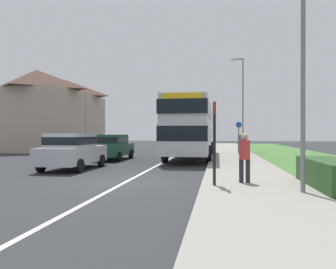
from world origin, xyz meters
name	(u,v)px	position (x,y,z in m)	size (l,w,h in m)	color
ground_plane	(127,182)	(0.00, 0.00, 0.00)	(120.00, 120.00, 0.00)	#2D3033
lane_marking_centre	(165,161)	(0.00, 8.00, 0.00)	(0.14, 60.00, 0.01)	silver
pavement_near_side	(240,165)	(4.20, 6.00, 0.06)	(3.20, 68.00, 0.12)	gray
grass_verge_seaward	(330,167)	(8.50, 6.00, 0.04)	(6.00, 68.00, 0.08)	#477538
roadside_hedge	(331,176)	(6.30, -0.91, 0.45)	(1.10, 3.52, 0.90)	#2D5128
double_decker_bus	(191,126)	(1.36, 10.51, 2.14)	(2.80, 11.17, 3.70)	#BCBCC1
parked_car_silver	(73,150)	(-3.51, 3.24, 0.91)	(1.95, 4.14, 1.66)	#B7B7BC
parked_car_dark_green	(112,146)	(-3.46, 8.60, 0.88)	(1.94, 4.20, 1.58)	#19472D
pedestrian_at_stop	(245,155)	(3.93, -0.44, 0.98)	(0.34, 0.34, 1.67)	#23232D
pedestrian_walking_away	(240,142)	(4.90, 16.46, 0.98)	(0.34, 0.34, 1.67)	#23232D
bus_stop_sign	(214,137)	(3.00, -1.08, 1.54)	(0.09, 0.52, 2.60)	black
cycle_route_sign	(239,136)	(4.65, 14.13, 1.43)	(0.44, 0.08, 2.52)	slate
street_lamp_near	(299,24)	(5.21, -1.87, 4.52)	(1.14, 0.20, 7.93)	slate
street_lamp_mid	(242,99)	(5.15, 18.05, 4.65)	(1.14, 0.20, 8.18)	slate
house_terrace_far_side	(52,113)	(-13.16, 19.15, 3.71)	(6.99, 11.10, 7.42)	tan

